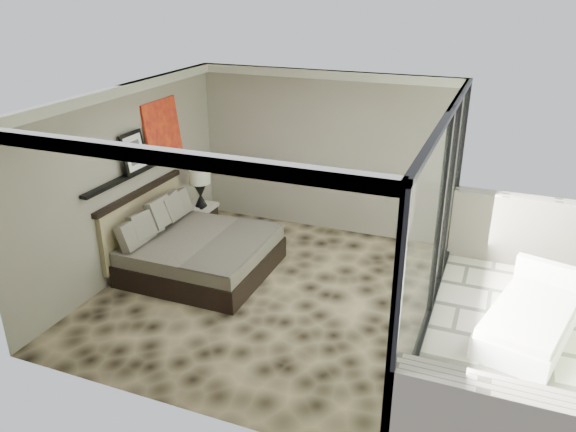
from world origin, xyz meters
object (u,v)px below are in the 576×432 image
at_px(nightstand, 201,220).
at_px(lounger, 530,320).
at_px(bed, 196,250).
at_px(table_lamp, 200,182).

xyz_separation_m(nightstand, lounger, (5.40, -1.20, -0.03)).
height_order(bed, nightstand, bed).
relative_size(nightstand, lounger, 0.25).
bearing_deg(table_lamp, lounger, -12.43).
bearing_deg(bed, nightstand, 116.79).
bearing_deg(nightstand, lounger, -36.20).
bearing_deg(table_lamp, nightstand, 156.56).
bearing_deg(lounger, bed, -164.38).
xyz_separation_m(bed, table_lamp, (-0.60, 1.24, 0.61)).
xyz_separation_m(bed, nightstand, (-0.63, 1.25, -0.09)).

